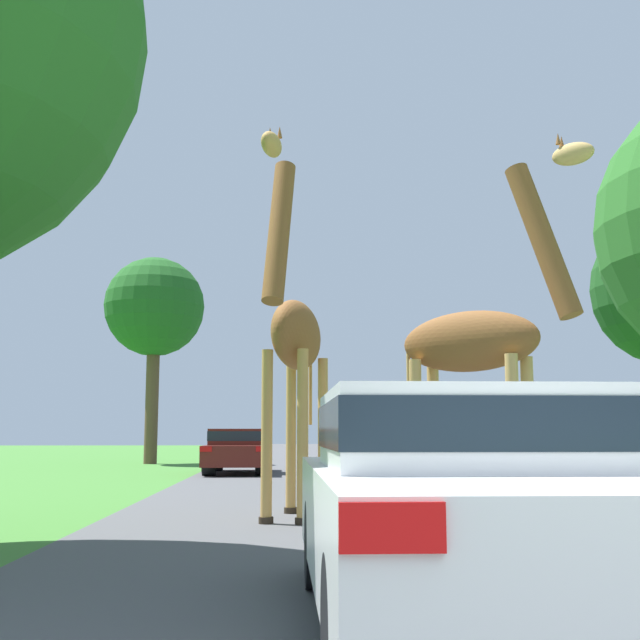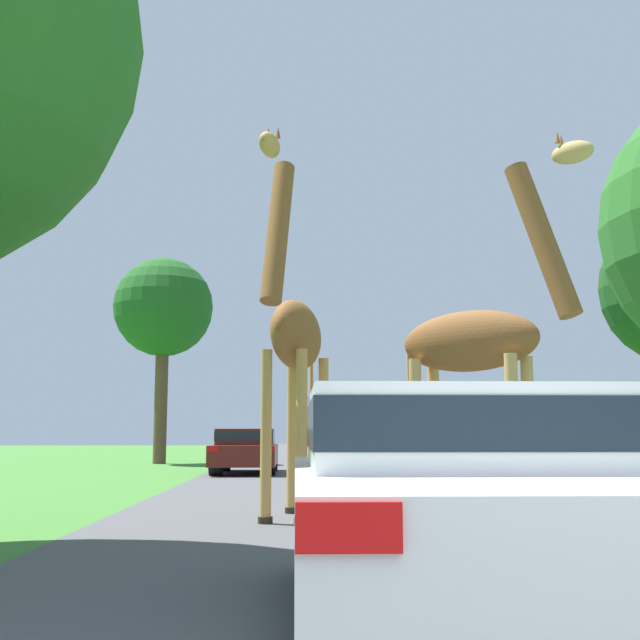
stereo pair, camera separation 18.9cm
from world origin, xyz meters
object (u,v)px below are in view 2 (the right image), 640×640
(car_queue_right, at_px, (370,453))
(tree_centre_back, at_px, (163,309))
(sign_post, at_px, (598,429))
(car_lead_maroon, at_px, (455,500))
(giraffe_near_road, at_px, (294,335))
(giraffe_companion, at_px, (482,341))
(car_far_ahead, at_px, (246,449))
(car_queue_left, at_px, (400,449))

(car_queue_right, xyz_separation_m, tree_centre_back, (-7.10, 13.15, 5.44))
(sign_post, bearing_deg, car_lead_maroon, -114.87)
(giraffe_near_road, xyz_separation_m, sign_post, (6.00, 4.43, -1.29))
(giraffe_companion, xyz_separation_m, sign_post, (3.43, 4.97, -1.16))
(giraffe_companion, xyz_separation_m, car_far_ahead, (-4.03, 13.67, -1.73))
(giraffe_companion, height_order, car_queue_left, giraffe_companion)
(tree_centre_back, bearing_deg, car_queue_right, -61.64)
(sign_post, bearing_deg, tree_centre_back, 124.63)
(car_queue_left, height_order, tree_centre_back, tree_centre_back)
(car_queue_left, distance_m, car_far_ahead, 5.06)
(giraffe_near_road, relative_size, car_far_ahead, 1.14)
(giraffe_near_road, xyz_separation_m, car_queue_right, (1.78, 7.67, -1.85))
(giraffe_companion, distance_m, car_far_ahead, 14.36)
(giraffe_companion, bearing_deg, tree_centre_back, -120.86)
(sign_post, bearing_deg, car_queue_right, 142.49)
(giraffe_companion, xyz_separation_m, tree_centre_back, (-7.89, 21.36, 3.72))
(giraffe_near_road, relative_size, car_lead_maroon, 1.14)
(tree_centre_back, bearing_deg, giraffe_companion, -69.73)
(car_queue_right, bearing_deg, car_far_ahead, 120.72)
(car_queue_right, height_order, tree_centre_back, tree_centre_back)
(sign_post, bearing_deg, car_far_ahead, 130.63)
(giraffe_near_road, distance_m, giraffe_companion, 2.63)
(car_queue_left, bearing_deg, giraffe_near_road, -103.10)
(giraffe_near_road, height_order, car_queue_left, giraffe_near_road)
(car_lead_maroon, distance_m, sign_post, 11.89)
(giraffe_near_road, distance_m, tree_centre_back, 21.79)
(giraffe_companion, relative_size, car_queue_right, 1.27)
(tree_centre_back, bearing_deg, car_far_ahead, -63.38)
(car_lead_maroon, xyz_separation_m, tree_centre_back, (-6.33, 27.17, 5.39))
(tree_centre_back, bearing_deg, giraffe_near_road, -75.67)
(giraffe_near_road, bearing_deg, car_queue_right, -88.99)
(car_lead_maroon, xyz_separation_m, car_queue_right, (0.77, 14.02, -0.05))
(giraffe_near_road, xyz_separation_m, tree_centre_back, (-5.32, 20.82, 3.59))
(giraffe_companion, distance_m, car_queue_right, 8.42)
(car_lead_maroon, xyz_separation_m, sign_post, (5.00, 10.78, 0.51))
(giraffe_companion, bearing_deg, car_far_ahead, -124.68)
(car_lead_maroon, height_order, car_queue_right, car_lead_maroon)
(giraffe_near_road, relative_size, sign_post, 2.83)
(car_queue_right, bearing_deg, car_queue_left, 76.85)
(giraffe_companion, relative_size, tree_centre_back, 0.62)
(car_queue_left, relative_size, sign_post, 2.28)
(giraffe_near_road, xyz_separation_m, car_far_ahead, (-1.47, 13.14, -1.87))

